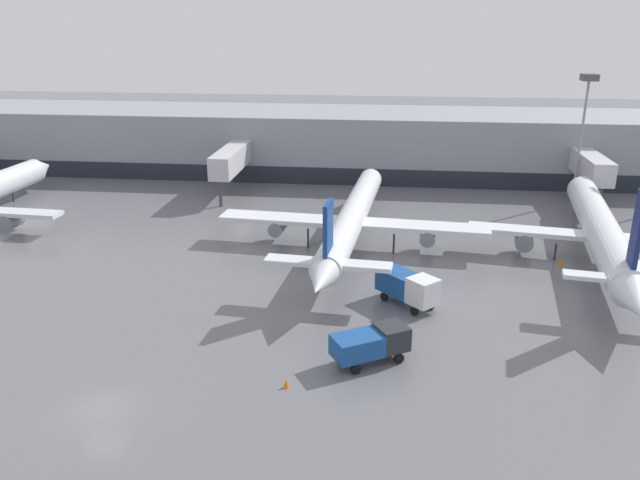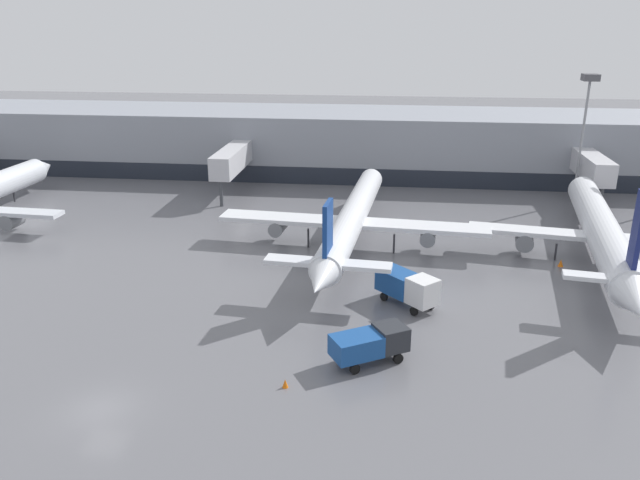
# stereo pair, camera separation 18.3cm
# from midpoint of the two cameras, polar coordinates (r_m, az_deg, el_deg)

# --- Properties ---
(ground_plane) EXTENTS (320.00, 320.00, 0.00)m
(ground_plane) POSITION_cam_midpoint_polar(r_m,az_deg,el_deg) (40.31, -19.44, -14.42)
(ground_plane) COLOR slate
(terminal_building) EXTENTS (160.00, 28.50, 9.00)m
(terminal_building) POSITION_cam_midpoint_polar(r_m,az_deg,el_deg) (94.54, -3.70, 9.03)
(terminal_building) COLOR gray
(terminal_building) RESTS_ON ground_plane
(parked_jet_0) EXTENTS (24.36, 37.56, 10.18)m
(parked_jet_0) POSITION_cam_midpoint_polar(r_m,az_deg,el_deg) (64.04, 24.26, 0.75)
(parked_jet_0) COLOR silver
(parked_jet_0) RESTS_ON ground_plane
(parked_jet_1) EXTENTS (27.02, 37.15, 8.47)m
(parked_jet_1) POSITION_cam_midpoint_polar(r_m,az_deg,el_deg) (61.86, 2.83, 1.97)
(parked_jet_1) COLOR silver
(parked_jet_1) RESTS_ON ground_plane
(service_truck_0) EXTENTS (5.23, 5.30, 2.80)m
(service_truck_0) POSITION_cam_midpoint_polar(r_m,az_deg,el_deg) (50.39, 7.94, -4.19)
(service_truck_0) COLOR #19478C
(service_truck_0) RESTS_ON ground_plane
(service_truck_1) EXTENTS (5.52, 4.43, 2.35)m
(service_truck_1) POSITION_cam_midpoint_polar(r_m,az_deg,el_deg) (42.18, 4.55, -9.34)
(service_truck_1) COLOR #19478C
(service_truck_1) RESTS_ON ground_plane
(traffic_cone_0) EXTENTS (0.38, 0.38, 0.57)m
(traffic_cone_0) POSITION_cam_midpoint_polar(r_m,az_deg,el_deg) (40.02, -3.23, -12.96)
(traffic_cone_0) COLOR orange
(traffic_cone_0) RESTS_ON ground_plane
(traffic_cone_1) EXTENTS (0.42, 0.42, 0.78)m
(traffic_cone_1) POSITION_cam_midpoint_polar(r_m,az_deg,el_deg) (66.45, 2.61, 0.79)
(traffic_cone_1) COLOR orange
(traffic_cone_1) RESTS_ON ground_plane
(traffic_cone_4) EXTENTS (0.50, 0.50, 0.65)m
(traffic_cone_4) POSITION_cam_midpoint_polar(r_m,az_deg,el_deg) (62.22, 21.05, -1.95)
(traffic_cone_4) COLOR orange
(traffic_cone_4) RESTS_ON ground_plane
(apron_light_mast_2) EXTENTS (1.80, 1.80, 15.66)m
(apron_light_mast_2) POSITION_cam_midpoint_polar(r_m,az_deg,el_deg) (82.24, 23.11, 11.66)
(apron_light_mast_2) COLOR gray
(apron_light_mast_2) RESTS_ON ground_plane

